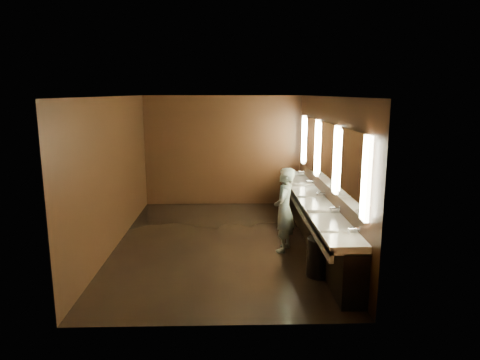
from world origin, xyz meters
The scene contains 10 objects.
floor centered at (0.00, 0.00, 0.00)m, with size 6.00×6.00×0.00m, color black.
ceiling centered at (0.00, 0.00, 2.80)m, with size 4.00×6.00×0.02m, color #2D2D2B.
wall_back centered at (0.00, 3.00, 1.40)m, with size 4.00×0.02×2.80m, color black.
wall_front centered at (0.00, -3.00, 1.40)m, with size 4.00×0.02×2.80m, color black.
wall_left centered at (-2.00, 0.00, 1.40)m, with size 0.02×6.00×2.80m, color black.
wall_right centered at (2.00, 0.00, 1.40)m, with size 0.02×6.00×2.80m, color black.
sink_counter centered at (1.79, 0.00, 0.50)m, with size 0.55×5.40×1.01m.
mirror_band centered at (1.98, 0.00, 1.75)m, with size 0.06×5.03×1.15m.
person centered at (1.16, -0.41, 0.78)m, with size 0.57×0.37×1.55m, color #7DAABB.
trash_bin centered at (1.58, -1.55, 0.31)m, with size 0.40×0.40×0.62m, color black.
Camera 1 is at (0.15, -7.89, 2.87)m, focal length 32.00 mm.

